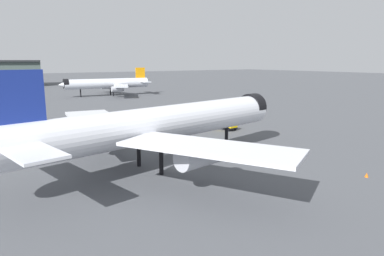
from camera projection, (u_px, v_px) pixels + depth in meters
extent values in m
plane|color=#4C4F54|center=(177.00, 167.00, 55.37)|extent=(900.00, 900.00, 0.00)
cylinder|color=silver|center=(161.00, 123.00, 54.04)|extent=(49.42, 13.52, 5.41)
cone|color=silver|center=(255.00, 109.00, 70.84)|extent=(6.75, 6.22, 5.30)
cylinder|color=black|center=(252.00, 107.00, 70.02)|extent=(3.31, 5.79, 5.46)
cube|color=silver|center=(96.00, 120.00, 61.29)|extent=(11.03, 23.06, 0.43)
cylinder|color=#B7BAC1|center=(110.00, 131.00, 60.56)|extent=(7.29, 4.08, 2.98)
cube|color=silver|center=(209.00, 147.00, 41.86)|extent=(17.23, 23.27, 0.43)
cylinder|color=#B7BAC1|center=(200.00, 156.00, 44.88)|extent=(7.29, 4.08, 2.98)
cube|color=navy|center=(19.00, 109.00, 39.10)|extent=(5.91, 1.52, 8.66)
cube|color=silver|center=(31.00, 152.00, 35.08)|extent=(5.84, 9.47, 0.32)
cylinder|color=black|center=(226.00, 138.00, 65.73)|extent=(0.65, 0.65, 4.33)
cylinder|color=black|center=(139.00, 153.00, 55.30)|extent=(0.65, 0.65, 4.33)
cylinder|color=black|center=(161.00, 160.00, 51.29)|extent=(0.65, 0.65, 4.33)
cylinder|color=silver|center=(107.00, 83.00, 165.35)|extent=(39.99, 8.57, 4.57)
cone|color=silver|center=(64.00, 85.00, 155.99)|extent=(5.46, 4.97, 4.48)
cone|color=silver|center=(146.00, 82.00, 174.71)|extent=(6.36, 4.93, 4.35)
cylinder|color=black|center=(66.00, 84.00, 156.35)|extent=(2.52, 4.80, 4.62)
cube|color=silver|center=(121.00, 86.00, 157.24)|extent=(13.03, 18.93, 0.37)
cylinder|color=#B7BAC1|center=(118.00, 89.00, 158.93)|extent=(5.79, 3.07, 2.52)
cube|color=silver|center=(108.00, 83.00, 176.58)|extent=(9.99, 18.82, 0.37)
cylinder|color=#B7BAC1|center=(107.00, 86.00, 174.57)|extent=(5.79, 3.07, 2.52)
cube|color=orange|center=(140.00, 75.00, 172.51)|extent=(4.79, 0.94, 7.32)
cube|color=silver|center=(145.00, 82.00, 169.44)|extent=(4.28, 7.48, 0.27)
cube|color=silver|center=(139.00, 81.00, 177.56)|extent=(4.28, 7.48, 0.27)
cylinder|color=black|center=(81.00, 93.00, 160.15)|extent=(0.55, 0.55, 3.66)
cylinder|color=black|center=(113.00, 92.00, 165.01)|extent=(0.55, 0.55, 3.66)
cylinder|color=black|center=(111.00, 91.00, 169.14)|extent=(0.55, 0.55, 3.66)
cube|color=black|center=(226.00, 127.00, 85.16)|extent=(2.73, 5.66, 0.35)
cube|color=#E5B70C|center=(231.00, 124.00, 83.71)|extent=(2.47, 2.38, 1.60)
cube|color=#1E2D38|center=(234.00, 123.00, 82.90)|extent=(1.93, 0.23, 0.80)
cube|color=#E5B70C|center=(223.00, 121.00, 85.67)|extent=(2.55, 3.47, 2.20)
cylinder|color=black|center=(235.00, 128.00, 84.43)|extent=(0.35, 0.92, 0.90)
cylinder|color=black|center=(228.00, 129.00, 83.01)|extent=(0.35, 0.92, 0.90)
cylinder|color=black|center=(224.00, 126.00, 87.37)|extent=(0.35, 0.92, 0.90)
cylinder|color=black|center=(217.00, 127.00, 85.95)|extent=(0.35, 0.92, 0.90)
cone|color=#F2600C|center=(367.00, 175.00, 50.36)|extent=(0.52, 0.52, 0.66)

